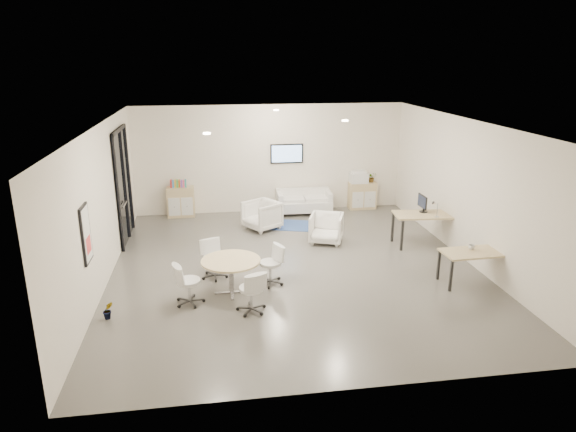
% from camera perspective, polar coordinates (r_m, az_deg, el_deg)
% --- Properties ---
extents(room_shell, '(9.60, 10.60, 4.80)m').
position_cam_1_polar(room_shell, '(11.06, 0.73, 1.97)').
color(room_shell, '#56534E').
rests_on(room_shell, ground).
extents(glass_door, '(0.09, 1.90, 2.85)m').
position_cam_1_polar(glass_door, '(13.56, -17.84, 3.59)').
color(glass_door, black).
rests_on(glass_door, room_shell).
extents(artwork, '(0.05, 0.54, 1.04)m').
position_cam_1_polar(artwork, '(9.67, -21.53, -1.91)').
color(artwork, black).
rests_on(artwork, room_shell).
extents(wall_tv, '(0.98, 0.06, 0.58)m').
position_cam_1_polar(wall_tv, '(15.40, -0.14, 6.95)').
color(wall_tv, black).
rests_on(wall_tv, room_shell).
extents(ceiling_spots, '(3.14, 4.14, 0.03)m').
position_cam_1_polar(ceiling_spots, '(11.54, -0.92, 10.62)').
color(ceiling_spots, '#FFEAC6').
rests_on(ceiling_spots, room_shell).
extents(sideboard_left, '(0.79, 0.41, 0.89)m').
position_cam_1_polar(sideboard_left, '(15.37, -11.82, 1.54)').
color(sideboard_left, tan).
rests_on(sideboard_left, room_shell).
extents(sideboard_right, '(0.83, 0.40, 0.83)m').
position_cam_1_polar(sideboard_right, '(16.02, 8.24, 2.28)').
color(sideboard_right, tan).
rests_on(sideboard_right, room_shell).
extents(books, '(0.46, 0.14, 0.22)m').
position_cam_1_polar(books, '(15.24, -12.09, 3.54)').
color(books, red).
rests_on(books, sideboard_left).
extents(printer, '(0.53, 0.44, 0.37)m').
position_cam_1_polar(printer, '(15.85, 7.85, 4.32)').
color(printer, white).
rests_on(printer, sideboard_right).
extents(loveseat, '(1.64, 0.87, 0.60)m').
position_cam_1_polar(loveseat, '(15.44, 1.76, 1.55)').
color(loveseat, white).
rests_on(loveseat, room_shell).
extents(blue_rug, '(1.67, 1.35, 0.01)m').
position_cam_1_polar(blue_rug, '(14.36, 0.19, -1.02)').
color(blue_rug, '#2E528F').
rests_on(blue_rug, room_shell).
extents(armchair_left, '(1.11, 1.12, 0.86)m').
position_cam_1_polar(armchair_left, '(13.96, -2.93, 0.23)').
color(armchair_left, white).
rests_on(armchair_left, room_shell).
extents(armchair_right, '(1.00, 0.97, 0.82)m').
position_cam_1_polar(armchair_right, '(12.98, 4.28, -1.23)').
color(armchair_right, white).
rests_on(armchair_right, room_shell).
extents(desk_rear, '(1.60, 0.91, 0.80)m').
position_cam_1_polar(desk_rear, '(13.16, 15.04, -0.11)').
color(desk_rear, tan).
rests_on(desk_rear, room_shell).
extents(desk_front, '(1.38, 0.73, 0.71)m').
position_cam_1_polar(desk_front, '(11.23, 20.05, -4.06)').
color(desk_front, tan).
rests_on(desk_front, room_shell).
extents(monitor, '(0.20, 0.50, 0.44)m').
position_cam_1_polar(monitor, '(13.19, 14.73, 1.40)').
color(monitor, black).
rests_on(monitor, desk_rear).
extents(round_table, '(1.17, 1.17, 0.71)m').
position_cam_1_polar(round_table, '(10.18, -6.36, -5.31)').
color(round_table, tan).
rests_on(round_table, room_shell).
extents(meeting_chairs, '(2.38, 2.38, 0.82)m').
position_cam_1_polar(meeting_chairs, '(10.27, -6.32, -6.43)').
color(meeting_chairs, white).
rests_on(meeting_chairs, room_shell).
extents(plant_cabinet, '(0.31, 0.34, 0.24)m').
position_cam_1_polar(plant_cabinet, '(15.97, 9.27, 4.16)').
color(plant_cabinet, '#3F7F3F').
rests_on(plant_cabinet, sideboard_right).
extents(plant_floor, '(0.29, 0.38, 0.15)m').
position_cam_1_polar(plant_floor, '(9.95, -19.32, -10.32)').
color(plant_floor, '#3F7F3F').
rests_on(plant_floor, room_shell).
extents(cup, '(0.15, 0.14, 0.12)m').
position_cam_1_polar(cup, '(11.27, 19.71, -3.22)').
color(cup, white).
rests_on(cup, desk_front).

